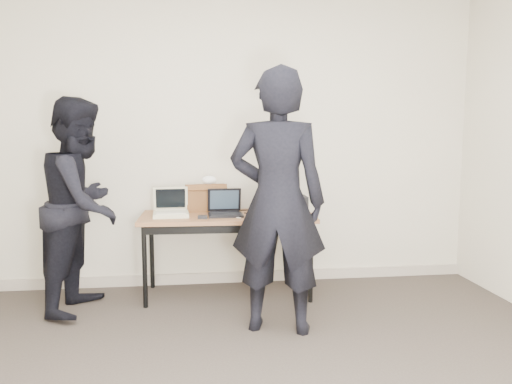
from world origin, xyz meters
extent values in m
cube|color=beige|center=(0.00, 2.27, 1.35)|extent=(4.50, 0.05, 2.70)
cube|color=brown|center=(-0.12, 1.88, 0.70)|extent=(1.52, 0.70, 0.03)
cylinder|color=black|center=(-0.81, 1.64, 0.34)|extent=(0.04, 0.04, 0.68)
cylinder|color=black|center=(0.57, 1.60, 0.34)|extent=(0.04, 0.04, 0.68)
cylinder|color=black|center=(-0.80, 2.17, 0.34)|extent=(0.04, 0.04, 0.68)
cylinder|color=black|center=(0.58, 2.13, 0.34)|extent=(0.04, 0.04, 0.68)
cube|color=black|center=(-0.13, 1.60, 0.64)|extent=(1.40, 0.06, 0.06)
cube|color=beige|center=(-0.60, 1.85, 0.74)|extent=(0.31, 0.26, 0.03)
cube|color=beige|center=(-0.60, 1.82, 0.76)|extent=(0.25, 0.15, 0.01)
cube|color=beige|center=(-0.61, 1.99, 0.86)|extent=(0.30, 0.06, 0.21)
cube|color=black|center=(-0.61, 1.98, 0.86)|extent=(0.26, 0.05, 0.17)
cube|color=beige|center=(-0.61, 1.97, 0.75)|extent=(0.27, 0.03, 0.02)
cube|color=black|center=(-0.14, 1.81, 0.73)|extent=(0.29, 0.23, 0.02)
cube|color=black|center=(-0.14, 1.78, 0.74)|extent=(0.24, 0.12, 0.01)
cube|color=black|center=(-0.14, 1.95, 0.84)|extent=(0.29, 0.07, 0.21)
cube|color=#26333F|center=(-0.14, 1.94, 0.84)|extent=(0.25, 0.05, 0.17)
cube|color=black|center=(-0.14, 1.92, 0.74)|extent=(0.26, 0.02, 0.01)
cube|color=black|center=(0.36, 1.95, 0.73)|extent=(0.39, 0.38, 0.02)
cube|color=black|center=(0.38, 1.93, 0.74)|extent=(0.29, 0.26, 0.01)
cube|color=black|center=(0.27, 2.07, 0.85)|extent=(0.30, 0.25, 0.22)
cube|color=black|center=(0.28, 2.07, 0.85)|extent=(0.26, 0.21, 0.17)
cube|color=black|center=(0.29, 2.05, 0.74)|extent=(0.24, 0.18, 0.02)
cube|color=brown|center=(-0.30, 2.10, 0.84)|extent=(0.37, 0.20, 0.24)
cube|color=brown|center=(-0.29, 2.04, 0.94)|extent=(0.37, 0.11, 0.07)
cube|color=brown|center=(-0.14, 2.12, 0.82)|extent=(0.03, 0.10, 0.02)
ellipsoid|color=white|center=(-0.27, 2.10, 1.00)|extent=(0.14, 0.11, 0.08)
cube|color=black|center=(0.51, 2.06, 0.79)|extent=(0.23, 0.19, 0.13)
cube|color=black|center=(-0.34, 1.70, 0.73)|extent=(0.08, 0.06, 0.03)
cube|color=black|center=(0.41, 1.88, 0.72)|extent=(0.16, 0.22, 0.01)
cube|color=silver|center=(-0.12, 1.76, 0.72)|extent=(0.20, 0.16, 0.01)
cube|color=black|center=(0.06, 2.09, 0.72)|extent=(0.25, 0.02, 0.01)
cube|color=black|center=(0.18, 1.85, 0.72)|extent=(0.30, 0.16, 0.01)
imported|color=black|center=(0.19, 1.06, 0.95)|extent=(0.79, 0.62, 1.89)
imported|color=black|center=(-1.30, 1.69, 0.86)|extent=(0.81, 0.95, 1.71)
cube|color=#ADA08F|center=(0.00, 2.23, 0.05)|extent=(4.50, 0.03, 0.10)
camera|label=1|loc=(-0.41, -2.41, 1.45)|focal=35.00mm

